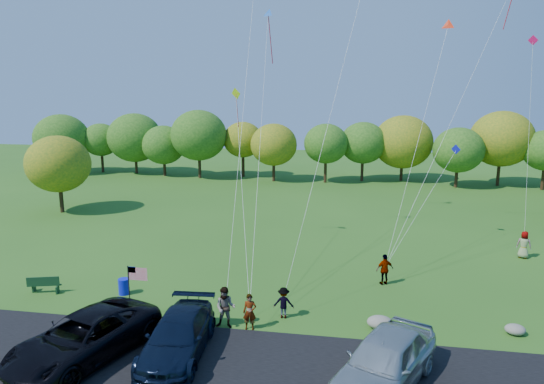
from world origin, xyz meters
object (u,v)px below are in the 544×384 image
Objects in this scene: flyer_e at (524,245)px; trash_barrel at (124,286)px; flyer_c at (284,303)px; park_bench at (44,284)px; flyer_d at (385,269)px; flyer_b at (225,308)px; minivan_silver at (385,361)px; flyer_a at (250,312)px; minivan_navy at (178,337)px; minivan_dark at (84,337)px.

flyer_e is 25.11m from trash_barrel.
park_bench is (-13.19, 0.71, -0.26)m from flyer_c.
flyer_e is (9.22, 6.10, 0.02)m from flyer_d.
flyer_c is (2.49, 1.43, -0.21)m from flyer_b.
flyer_c is at bearing 157.50° from minivan_silver.
flyer_b is 6.96m from trash_barrel.
flyer_e is (15.58, 12.57, 0.06)m from flyer_a.
minivan_navy is 5.63m from flyer_c.
flyer_a reaches higher than trash_barrel.
flyer_e is 29.34m from park_bench.
flyer_e is 2.11× the size of trash_barrel.
park_bench is (-11.83, 2.14, -0.35)m from flyer_a.
flyer_a is at bearing 174.24° from minivan_silver.
flyer_e is at bearing 36.27° from minivan_navy.
trash_barrel is (-7.51, 2.73, -0.42)m from flyer_a.
park_bench is at bearing 148.26° from minivan_navy.
minivan_silver is 6.90× the size of trash_barrel.
flyer_a is (2.40, 2.78, -0.04)m from minivan_navy.
flyer_c is 0.85× the size of flyer_e.
minivan_dark is 7.05m from flyer_a.
flyer_e is at bearing -144.69° from flyer_c.
flyer_e is at bearing 84.40° from minivan_silver.
flyer_d is (8.76, 9.24, 0.00)m from minivan_navy.
minivan_navy is at bearing 61.17° from flyer_e.
minivan_dark reaches higher than flyer_d.
minivan_navy is at bearing -159.73° from minivan_silver.
minivan_silver is 6.68m from flyer_c.
park_bench is at bearing 164.31° from flyer_a.
minivan_dark reaches higher than trash_barrel.
flyer_c is at bearing 58.76° from flyer_e.
minivan_navy is 2.91× the size of flyer_b.
trash_barrel is at bearing 43.77° from flyer_e.
flyer_a is 1.14m from flyer_b.
minivan_dark is 3.74m from minivan_navy.
minivan_silver is 3.04× the size of flyer_b.
flyer_b is 1.27× the size of flyer_c.
flyer_b is (1.26, 2.78, 0.09)m from minivan_navy.
trash_barrel is at bearing -11.11° from flyer_c.
flyer_a is 9.08m from flyer_d.
flyer_d reaches higher than flyer_c.
flyer_c is 1.78× the size of trash_barrel.
minivan_navy is 23.64m from flyer_e.
flyer_b reaches higher than minivan_navy.
minivan_navy reaches higher than flyer_c.
minivan_dark is 16.00m from flyer_d.
flyer_d is 11.05m from flyer_e.
trash_barrel is (-5.12, 5.50, -0.45)m from minivan_navy.
trash_barrel is at bearing 154.61° from flyer_a.
flyer_a is 0.87× the size of flyer_b.
minivan_silver is 3.87× the size of flyer_c.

